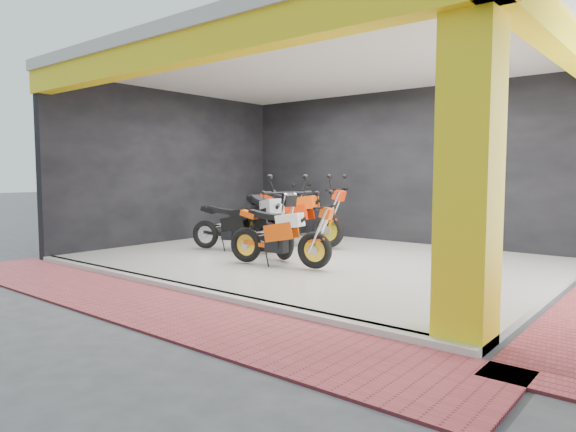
% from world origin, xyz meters
% --- Properties ---
extents(ground, '(80.00, 80.00, 0.00)m').
position_xyz_m(ground, '(0.00, 0.00, 0.00)').
color(ground, '#2D2D30').
rests_on(ground, ground).
extents(showroom_floor, '(8.00, 6.00, 0.10)m').
position_xyz_m(showroom_floor, '(0.00, 2.00, 0.05)').
color(showroom_floor, white).
rests_on(showroom_floor, ground).
extents(showroom_ceiling, '(8.40, 6.40, 0.20)m').
position_xyz_m(showroom_ceiling, '(0.00, 2.00, 3.60)').
color(showroom_ceiling, beige).
rests_on(showroom_ceiling, corner_column).
extents(back_wall, '(8.20, 0.20, 3.50)m').
position_xyz_m(back_wall, '(0.00, 5.10, 1.75)').
color(back_wall, black).
rests_on(back_wall, ground).
extents(left_wall, '(0.20, 6.20, 3.50)m').
position_xyz_m(left_wall, '(-4.10, 2.00, 1.75)').
color(left_wall, black).
rests_on(left_wall, ground).
extents(corner_column, '(0.50, 0.50, 3.50)m').
position_xyz_m(corner_column, '(3.75, -0.75, 1.75)').
color(corner_column, yellow).
rests_on(corner_column, ground).
extents(header_beam_front, '(8.40, 0.30, 0.40)m').
position_xyz_m(header_beam_front, '(0.00, -1.00, 3.30)').
color(header_beam_front, yellow).
rests_on(header_beam_front, corner_column).
extents(header_beam_right, '(0.30, 6.40, 0.40)m').
position_xyz_m(header_beam_right, '(4.00, 2.00, 3.30)').
color(header_beam_right, yellow).
rests_on(header_beam_right, corner_column).
extents(floor_kerb, '(8.00, 0.20, 0.10)m').
position_xyz_m(floor_kerb, '(0.00, -1.02, 0.05)').
color(floor_kerb, white).
rests_on(floor_kerb, ground).
extents(paver_front, '(9.00, 1.40, 0.03)m').
position_xyz_m(paver_front, '(0.00, -1.80, 0.01)').
color(paver_front, maroon).
rests_on(paver_front, ground).
extents(moto_hero, '(2.11, 1.11, 1.23)m').
position_xyz_m(moto_hero, '(0.68, 1.01, 0.71)').
color(moto_hero, '#E64B09').
rests_on(moto_hero, showroom_floor).
extents(moto_row_a, '(2.54, 1.87, 1.47)m').
position_xyz_m(moto_row_a, '(-0.24, 1.33, 0.83)').
color(moto_row_a, black).
rests_on(moto_row_a, showroom_floor).
extents(moto_row_b, '(2.04, 1.28, 1.17)m').
position_xyz_m(moto_row_b, '(-1.19, 1.81, 0.69)').
color(moto_row_b, black).
rests_on(moto_row_b, showroom_floor).
extents(moto_row_c, '(2.49, 1.16, 1.47)m').
position_xyz_m(moto_row_c, '(-0.47, 3.05, 0.83)').
color(moto_row_c, red).
rests_on(moto_row_c, showroom_floor).
extents(moto_row_d, '(2.09, 0.93, 1.24)m').
position_xyz_m(moto_row_d, '(-2.42, 4.48, 0.72)').
color(moto_row_d, black).
rests_on(moto_row_d, showroom_floor).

